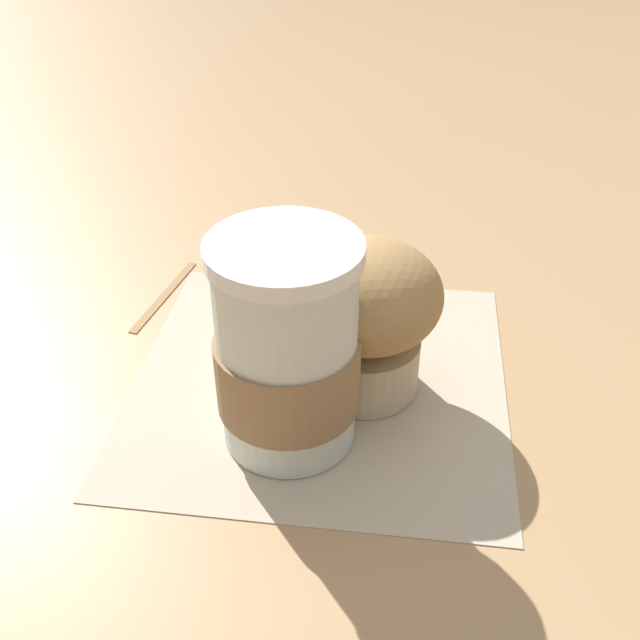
% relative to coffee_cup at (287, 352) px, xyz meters
% --- Properties ---
extents(ground_plane, '(3.00, 3.00, 0.00)m').
position_rel_coffee_cup_xyz_m(ground_plane, '(0.05, -0.03, -0.07)').
color(ground_plane, tan).
extents(paper_napkin, '(0.32, 0.32, 0.00)m').
position_rel_coffee_cup_xyz_m(paper_napkin, '(0.05, -0.03, -0.07)').
color(paper_napkin, beige).
rests_on(paper_napkin, ground_plane).
extents(coffee_cup, '(0.09, 0.09, 0.14)m').
position_rel_coffee_cup_xyz_m(coffee_cup, '(0.00, 0.00, 0.00)').
color(coffee_cup, silver).
rests_on(coffee_cup, paper_napkin).
extents(muffin, '(0.10, 0.10, 0.11)m').
position_rel_coffee_cup_xyz_m(muffin, '(0.04, -0.06, -0.00)').
color(muffin, beige).
rests_on(muffin, paper_napkin).
extents(banana, '(0.09, 0.13, 0.03)m').
position_rel_coffee_cup_xyz_m(banana, '(0.13, -0.06, -0.05)').
color(banana, gold).
rests_on(banana, paper_napkin).
extents(wooden_stirrer, '(0.10, 0.05, 0.00)m').
position_rel_coffee_cup_xyz_m(wooden_stirrer, '(0.17, 0.09, -0.07)').
color(wooden_stirrer, '#9E7547').
rests_on(wooden_stirrer, ground_plane).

